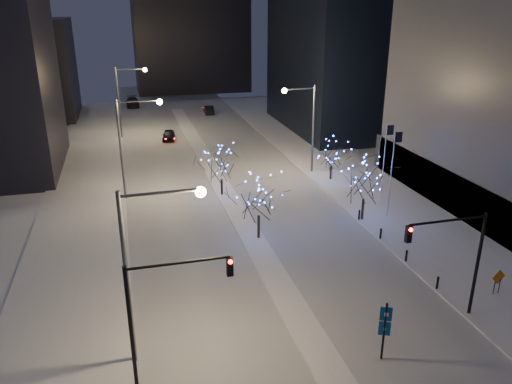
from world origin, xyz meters
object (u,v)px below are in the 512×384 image
object	(u,v)px
street_lamp_east	(306,118)
car_near	(169,135)
traffic_signal_east	(458,250)
holiday_tree_median_near	(259,196)
street_lamp_w_mid	(131,135)
wayfinding_sign	(385,325)
holiday_tree_median_far	(221,164)
holiday_tree_plaza_near	(365,180)
car_mid	(209,109)
street_lamp_w_far	(125,92)
holiday_tree_plaza_far	(332,154)
car_far	(133,102)
traffic_signal_west	(161,302)
street_lamp_w_near	(146,253)
construction_sign	(498,279)

from	to	relation	value
street_lamp_east	car_near	world-z (taller)	street_lamp_east
traffic_signal_east	holiday_tree_median_near	bearing A→B (deg)	121.51
street_lamp_w_mid	wayfinding_sign	size ratio (longest dim) A/B	2.78
holiday_tree_median_near	holiday_tree_median_far	world-z (taller)	holiday_tree_median_near
car_near	holiday_tree_plaza_near	xyz separation A→B (m)	(14.03, -32.85, 3.16)
wayfinding_sign	car_mid	bearing A→B (deg)	113.30
street_lamp_w_far	holiday_tree_plaza_far	world-z (taller)	street_lamp_w_far
car_mid	holiday_tree_plaza_far	distance (m)	39.06
holiday_tree_median_near	car_far	bearing A→B (deg)	97.70
traffic_signal_west	car_far	world-z (taller)	traffic_signal_west
traffic_signal_east	street_lamp_east	bearing A→B (deg)	87.74
street_lamp_w_near	holiday_tree_median_near	distance (m)	16.09
street_lamp_w_mid	car_mid	distance (m)	41.16
traffic_signal_east	car_far	bearing A→B (deg)	102.61
holiday_tree_plaza_far	construction_sign	distance (m)	24.59
holiday_tree_plaza_near	wayfinding_sign	bearing A→B (deg)	-112.94
street_lamp_w_near	street_lamp_w_mid	size ratio (longest dim) A/B	1.00
street_lamp_w_mid	holiday_tree_median_near	world-z (taller)	street_lamp_w_mid
street_lamp_w_mid	street_lamp_w_far	world-z (taller)	same
holiday_tree_median_far	construction_sign	size ratio (longest dim) A/B	2.76
wayfinding_sign	car_near	bearing A→B (deg)	122.53
holiday_tree_median_far	street_lamp_w_near	bearing A→B (deg)	-109.89
street_lamp_w_mid	traffic_signal_west	xyz separation A→B (m)	(0.50, -27.00, -1.74)
traffic_signal_east	car_near	distance (m)	49.63
traffic_signal_west	car_mid	bearing A→B (deg)	78.31
street_lamp_w_mid	car_far	size ratio (longest dim) A/B	1.76
car_mid	construction_sign	xyz separation A→B (m)	(8.58, -62.84, 0.53)
wayfinding_sign	holiday_tree_median_far	bearing A→B (deg)	122.74
holiday_tree_median_far	construction_sign	distance (m)	26.99
holiday_tree_plaza_far	street_lamp_w_near	bearing A→B (deg)	-130.11
street_lamp_w_far	construction_sign	world-z (taller)	street_lamp_w_far
street_lamp_east	car_near	distance (m)	23.96
street_lamp_east	holiday_tree_plaza_near	distance (m)	14.23
holiday_tree_median_near	wayfinding_sign	world-z (taller)	holiday_tree_median_near
car_near	construction_sign	world-z (taller)	construction_sign
car_near	car_far	distance (m)	26.74
car_mid	street_lamp_east	bearing A→B (deg)	100.65
traffic_signal_east	wayfinding_sign	bearing A→B (deg)	-157.91
street_lamp_w_far	holiday_tree_median_near	bearing A→B (deg)	-75.78
street_lamp_w_far	car_mid	world-z (taller)	street_lamp_w_far
street_lamp_w_near	traffic_signal_west	world-z (taller)	street_lamp_w_near
holiday_tree_median_far	holiday_tree_plaza_near	bearing A→B (deg)	-40.27
traffic_signal_east	holiday_tree_median_far	bearing A→B (deg)	111.21
car_far	street_lamp_w_mid	bearing A→B (deg)	-92.22
traffic_signal_west	holiday_tree_median_far	world-z (taller)	traffic_signal_west
street_lamp_w_near	holiday_tree_median_far	xyz separation A→B (m)	(8.44, 23.33, -3.15)
car_mid	car_far	world-z (taller)	car_far
street_lamp_w_far	street_lamp_east	bearing A→B (deg)	-49.15
traffic_signal_west	holiday_tree_plaza_far	size ratio (longest dim) A/B	1.55
traffic_signal_east	construction_sign	world-z (taller)	traffic_signal_east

